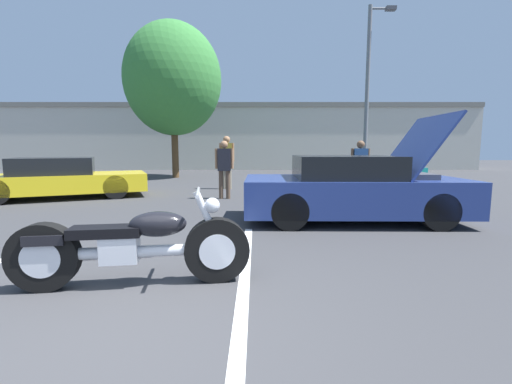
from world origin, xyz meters
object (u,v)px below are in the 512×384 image
at_px(show_car_hood_open, 352,189).
at_px(spectator_near_motorcycle, 226,157).
at_px(spectator_by_show_car, 223,165).
at_px(spectator_midground, 359,165).
at_px(parked_car_left_row, 59,179).
at_px(light_pole, 368,86).
at_px(motorcycle, 132,247).
at_px(tree_background, 172,80).
at_px(parked_car_right_row, 355,172).

bearing_deg(show_car_hood_open, spectator_near_motorcycle, 119.54).
bearing_deg(spectator_by_show_car, spectator_midground, -2.54).
bearing_deg(spectator_midground, parked_car_left_row, 177.86).
height_order(light_pole, motorcycle, light_pole).
relative_size(tree_background, show_car_hood_open, 1.74).
distance_m(spectator_near_motorcycle, spectator_by_show_car, 2.35).
xyz_separation_m(parked_car_right_row, spectator_midground, (-0.90, -3.36, 0.42)).
bearing_deg(light_pole, motorcycle, -116.90).
height_order(parked_car_left_row, spectator_near_motorcycle, spectator_near_motorcycle).
height_order(motorcycle, spectator_midground, spectator_midground).
distance_m(show_car_hood_open, parked_car_right_row, 6.40).
distance_m(light_pole, spectator_by_show_car, 9.38).
height_order(parked_car_left_row, spectator_by_show_car, spectator_by_show_car).
relative_size(tree_background, motorcycle, 3.05).
relative_size(motorcycle, parked_car_left_row, 0.49).
bearing_deg(light_pole, show_car_hood_open, -109.10).
height_order(spectator_near_motorcycle, spectator_by_show_car, spectator_near_motorcycle).
bearing_deg(spectator_near_motorcycle, spectator_midground, -33.00).
bearing_deg(spectator_near_motorcycle, light_pole, 33.52).
height_order(spectator_by_show_car, spectator_midground, same).
bearing_deg(tree_background, light_pole, -4.28).
height_order(parked_car_right_row, spectator_near_motorcycle, spectator_near_motorcycle).
bearing_deg(spectator_near_motorcycle, spectator_by_show_car, -86.84).
xyz_separation_m(show_car_hood_open, parked_car_left_row, (-7.46, 3.08, -0.07)).
relative_size(tree_background, spectator_midground, 4.48).
bearing_deg(light_pole, spectator_midground, -109.06).
bearing_deg(light_pole, spectator_by_show_car, -133.14).
xyz_separation_m(parked_car_left_row, spectator_midground, (8.42, -0.31, 0.41)).
relative_size(show_car_hood_open, spectator_near_motorcycle, 2.27).
bearing_deg(spectator_near_motorcycle, parked_car_right_row, 10.05).
height_order(tree_background, show_car_hood_open, tree_background).
xyz_separation_m(tree_background, show_car_hood_open, (5.80, -10.02, -4.01)).
xyz_separation_m(parked_car_right_row, parked_car_left_row, (-9.33, -3.04, 0.02)).
bearing_deg(spectator_by_show_car, motorcycle, -93.44).
bearing_deg(spectator_near_motorcycle, parked_car_left_row, -154.27).
distance_m(motorcycle, spectator_near_motorcycle, 8.54).
xyz_separation_m(light_pole, parked_car_left_row, (-10.70, -6.26, -3.67)).
bearing_deg(spectator_near_motorcycle, show_car_hood_open, -61.20).
bearing_deg(parked_car_left_row, spectator_by_show_car, -25.01).
bearing_deg(parked_car_left_row, spectator_near_motorcycle, 2.54).
bearing_deg(spectator_midground, motorcycle, -124.40).
distance_m(tree_background, parked_car_right_row, 9.53).
relative_size(show_car_hood_open, parked_car_left_row, 0.86).
xyz_separation_m(light_pole, spectator_by_show_car, (-6.01, -6.41, -3.27)).
bearing_deg(parked_car_right_row, spectator_by_show_car, -155.76).
xyz_separation_m(light_pole, spectator_near_motorcycle, (-6.14, -4.07, -3.12)).
bearing_deg(spectator_midground, light_pole, 70.94).
bearing_deg(tree_background, spectator_midground, -47.00).
distance_m(show_car_hood_open, spectator_near_motorcycle, 6.05).
distance_m(tree_background, spectator_by_show_car, 8.54).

